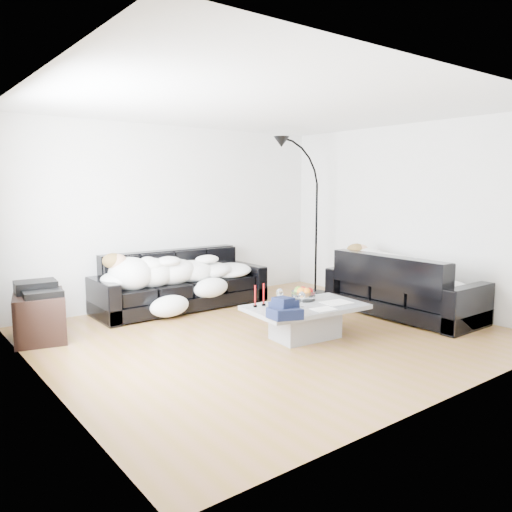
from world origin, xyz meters
TOP-DOWN VIEW (x-y plane):
  - ground at (0.00, 0.00)m, footprint 5.00×5.00m
  - wall_back at (0.00, 2.25)m, footprint 5.00×0.02m
  - wall_left at (-2.50, 0.00)m, footprint 0.02×4.50m
  - wall_right at (2.50, 0.00)m, footprint 0.02×4.50m
  - ceiling at (0.00, 0.00)m, footprint 5.00×5.00m
  - sofa_back at (-0.19, 1.79)m, footprint 2.46×0.85m
  - sofa_right at (1.99, -0.36)m, footprint 0.88×2.06m
  - sleeper_back at (-0.19, 1.74)m, footprint 2.08×0.72m
  - sleeper_right at (1.99, -0.36)m, footprint 0.75×1.77m
  - teal_cushion at (1.93, 0.28)m, footprint 0.42×0.38m
  - coffee_table at (0.23, -0.33)m, footprint 1.40×0.90m
  - fruit_bowl at (0.38, -0.13)m, footprint 0.30×0.30m
  - wine_glass_a at (-0.02, -0.16)m, footprint 0.09×0.09m
  - wine_glass_b at (-0.14, -0.32)m, footprint 0.08×0.08m
  - wine_glass_c at (0.12, -0.38)m, footprint 0.08×0.08m
  - candle_left at (-0.28, -0.06)m, footprint 0.05×0.05m
  - candle_right at (-0.17, -0.06)m, footprint 0.05×0.05m
  - newspaper_a at (0.59, -0.47)m, footprint 0.35×0.28m
  - newspaper_b at (0.24, -0.60)m, footprint 0.28×0.22m
  - navy_jacket at (-0.34, -0.60)m, footprint 0.36×0.31m
  - shoes at (1.84, -0.85)m, footprint 0.52×0.44m
  - av_cabinet at (-2.19, 1.47)m, footprint 0.69×0.87m
  - stereo at (-2.19, 1.47)m, footprint 0.47×0.38m
  - floor_lamp at (2.02, 1.36)m, footprint 0.85×0.56m

SIDE VIEW (x-z plane):
  - ground at x=0.00m, z-range 0.00..0.00m
  - shoes at x=1.84m, z-range 0.00..0.10m
  - coffee_table at x=0.23m, z-range 0.00..0.39m
  - av_cabinet at x=-2.19m, z-range 0.00..0.53m
  - newspaper_b at x=0.24m, z-range 0.39..0.40m
  - newspaper_a at x=0.59m, z-range 0.39..0.40m
  - sofa_back at x=-0.19m, z-range 0.00..0.80m
  - sofa_right at x=1.99m, z-range 0.00..0.84m
  - wine_glass_b at x=-0.14m, z-range 0.39..0.54m
  - fruit_bowl at x=0.38m, z-range 0.39..0.56m
  - wine_glass_c at x=0.12m, z-range 0.39..0.56m
  - wine_glass_a at x=-0.02m, z-range 0.39..0.58m
  - candle_left at x=-0.28m, z-range 0.39..0.63m
  - candle_right at x=-0.17m, z-range 0.39..0.64m
  - navy_jacket at x=-0.34m, z-range 0.47..0.63m
  - stereo at x=-2.19m, z-range 0.53..0.66m
  - sleeper_back at x=-0.19m, z-range 0.42..0.84m
  - sleeper_right at x=1.99m, z-range 0.42..0.85m
  - teal_cushion at x=1.93m, z-range 0.62..0.82m
  - floor_lamp at x=2.02m, z-range 0.00..2.16m
  - wall_back at x=0.00m, z-range 0.00..2.60m
  - wall_left at x=-2.50m, z-range 0.00..2.60m
  - wall_right at x=2.50m, z-range 0.00..2.60m
  - ceiling at x=0.00m, z-range 2.60..2.60m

